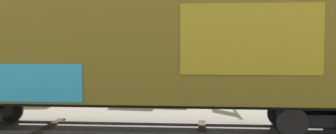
{
  "coord_description": "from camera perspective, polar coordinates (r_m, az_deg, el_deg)",
  "views": [
    {
      "loc": [
        0.64,
        -11.42,
        2.76
      ],
      "look_at": [
        -0.72,
        2.18,
        1.92
      ],
      "focal_mm": 38.36,
      "sensor_mm": 36.0,
      "label": 1
    }
  ],
  "objects": [
    {
      "name": "ground_plane",
      "position": [
        11.77,
        2.49,
        -10.06
      ],
      "size": [
        260.0,
        260.0,
        0.0
      ],
      "primitive_type": "plane",
      "color": "slate"
    },
    {
      "name": "track",
      "position": [
        12.05,
        -7.8,
        -9.58
      ],
      "size": [
        60.02,
        3.4,
        0.08
      ],
      "color": "#4C4742",
      "rests_on": "ground_plane"
    },
    {
      "name": "freight_car",
      "position": [
        11.61,
        -4.76,
        3.5
      ],
      "size": [
        17.61,
        3.47,
        4.85
      ],
      "color": "olive",
      "rests_on": "ground_plane"
    },
    {
      "name": "hillside",
      "position": [
        88.84,
        5.35,
        6.21
      ],
      "size": [
        150.06,
        29.54,
        18.81
      ],
      "color": "silver",
      "rests_on": "ground_plane"
    },
    {
      "name": "parked_car_red",
      "position": [
        18.8,
        -19.01,
        -2.69
      ],
      "size": [
        4.96,
        2.49,
        1.56
      ],
      "color": "#B21E1E",
      "rests_on": "ground_plane"
    },
    {
      "name": "parked_car_green",
      "position": [
        17.51,
        -4.19,
        -3.03
      ],
      "size": [
        4.65,
        2.17,
        1.52
      ],
      "color": "#1E5933",
      "rests_on": "ground_plane"
    }
  ]
}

